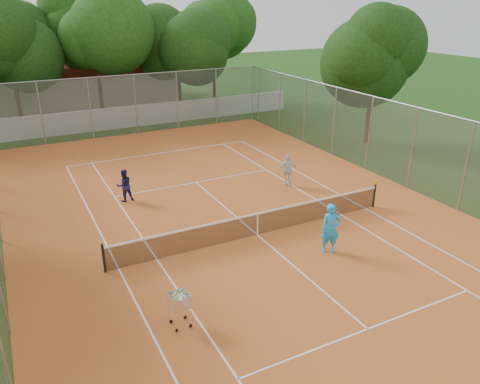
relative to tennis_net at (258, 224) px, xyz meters
name	(u,v)px	position (x,y,z in m)	size (l,w,h in m)	color
ground	(257,235)	(0.00, 0.00, -0.51)	(120.00, 120.00, 0.00)	#173B10
court_pad	(257,235)	(0.00, 0.00, -0.50)	(18.00, 34.00, 0.02)	#C26125
court_lines	(257,235)	(0.00, 0.00, -0.49)	(10.98, 23.78, 0.01)	white
tennis_net	(258,224)	(0.00, 0.00, 0.00)	(11.88, 0.10, 0.98)	black
perimeter_fence	(258,188)	(0.00, 0.00, 1.49)	(18.00, 34.00, 4.00)	slate
boundary_wall	(130,117)	(0.00, 19.00, 0.24)	(26.00, 0.30, 1.50)	silver
clubhouse	(75,79)	(-2.00, 29.00, 1.69)	(16.40, 9.00, 4.40)	beige
tropical_trees	(114,52)	(0.00, 22.00, 4.49)	(29.00, 19.00, 10.00)	black
player_near	(331,229)	(1.71, -2.35, 0.45)	(0.69, 0.45, 1.89)	#1B9FE9
player_far_left	(124,185)	(-3.76, 5.72, 0.27)	(0.74, 0.58, 1.52)	#1A194B
player_far_right	(288,170)	(3.92, 3.96, 0.31)	(0.94, 0.39, 1.61)	silver
ball_hopper	(180,309)	(-4.64, -3.84, 0.09)	(0.55, 0.55, 1.15)	silver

